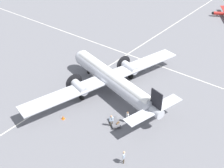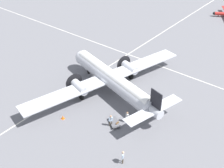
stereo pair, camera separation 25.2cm
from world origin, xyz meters
TOP-DOWN VIEW (x-y plane):
  - ground_plane at (0.00, 0.00)m, footprint 300.00×300.00m
  - apron_line_eastwest at (0.00, 5.23)m, footprint 120.00×0.16m
  - apron_line_northsouth at (11.28, 0.00)m, footprint 0.16×120.00m
  - airliner_main at (0.09, 0.34)m, footprint 26.81×19.61m
  - crew_foreground at (-9.65, -9.23)m, footprint 0.54×0.36m
  - passenger_boarding at (-3.92, -5.63)m, footprint 0.32×0.54m
  - ramp_agent at (-5.83, -4.45)m, footprint 0.46×0.43m
  - suitcase_near_door at (-5.25, -5.07)m, footprint 0.51×0.15m
  - suitcase_upright_spare at (-3.52, -5.83)m, footprint 0.40×0.16m
  - baggage_cart at (-5.28, -4.59)m, footprint 2.11×2.40m
  - traffic_cone at (-8.73, 1.37)m, footprint 0.42×0.42m

SIDE VIEW (x-z plane):
  - ground_plane at x=0.00m, z-range 0.00..0.00m
  - apron_line_eastwest at x=0.00m, z-range 0.00..0.01m
  - apron_line_northsouth at x=11.28m, z-range 0.00..0.01m
  - suitcase_near_door at x=-5.25m, z-range -0.02..0.54m
  - traffic_cone at x=-8.73m, z-range -0.02..0.54m
  - baggage_cart at x=-5.28m, z-range 0.00..0.56m
  - suitcase_upright_spare at x=-3.52m, z-range -0.02..0.62m
  - passenger_boarding at x=-3.92m, z-range 0.19..1.87m
  - ramp_agent at x=-5.83m, z-range 0.20..1.93m
  - crew_foreground at x=-9.65m, z-range 0.20..1.96m
  - airliner_main at x=0.09m, z-range -0.30..5.07m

